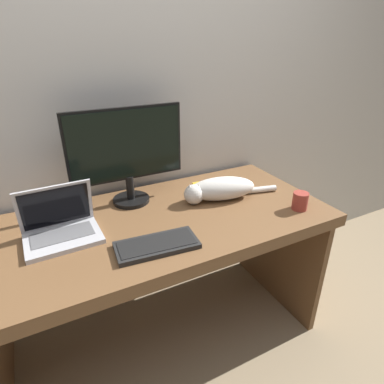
% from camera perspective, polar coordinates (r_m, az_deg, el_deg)
% --- Properties ---
extents(wall_back, '(6.40, 0.06, 2.60)m').
position_cam_1_polar(wall_back, '(1.72, -12.62, 17.61)').
color(wall_back, silver).
rests_on(wall_back, ground_plane).
extents(desk, '(1.62, 0.75, 0.77)m').
position_cam_1_polar(desk, '(1.58, -5.85, -9.65)').
color(desk, brown).
rests_on(desk, ground_plane).
extents(monitor, '(0.56, 0.18, 0.47)m').
position_cam_1_polar(monitor, '(1.56, -11.51, 6.95)').
color(monitor, black).
rests_on(monitor, desk).
extents(laptop, '(0.30, 0.22, 0.22)m').
position_cam_1_polar(laptop, '(1.43, -22.28, -5.95)').
color(laptop, '#B7B7BC').
rests_on(laptop, desk).
extents(external_keyboard, '(0.34, 0.18, 0.02)m').
position_cam_1_polar(external_keyboard, '(1.30, -6.26, -9.33)').
color(external_keyboard, black).
rests_on(external_keyboard, desk).
extents(cat, '(0.52, 0.22, 0.12)m').
position_cam_1_polar(cat, '(1.64, 4.92, 0.61)').
color(cat, silver).
rests_on(cat, desk).
extents(coffee_mug, '(0.07, 0.07, 0.09)m').
position_cam_1_polar(coffee_mug, '(1.63, 18.67, -1.53)').
color(coffee_mug, '#9E382D').
rests_on(coffee_mug, desk).
extents(small_toy, '(0.04, 0.04, 0.04)m').
position_cam_1_polar(small_toy, '(1.74, 0.95, 0.86)').
color(small_toy, gold).
rests_on(small_toy, desk).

